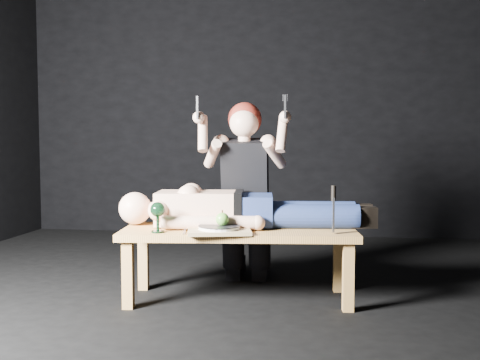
% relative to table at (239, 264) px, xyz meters
% --- Properties ---
extents(ground, '(5.00, 5.00, 0.00)m').
position_rel_table_xyz_m(ground, '(-0.15, -0.00, -0.23)').
color(ground, black).
rests_on(ground, ground).
extents(back_wall, '(5.00, 0.00, 5.00)m').
position_rel_table_xyz_m(back_wall, '(-0.15, 2.50, 1.27)').
color(back_wall, black).
rests_on(back_wall, ground).
extents(table, '(1.49, 0.70, 0.45)m').
position_rel_table_xyz_m(table, '(0.00, 0.00, 0.00)').
color(table, gold).
rests_on(table, ground).
extents(lying_man, '(1.51, 0.61, 0.27)m').
position_rel_table_xyz_m(lying_man, '(0.03, 0.12, 0.36)').
color(lying_man, '#E1AB8D').
rests_on(lying_man, table).
extents(kneeling_woman, '(0.72, 0.80, 1.29)m').
position_rel_table_xyz_m(kneeling_woman, '(-0.02, 0.47, 0.42)').
color(kneeling_woman, black).
rests_on(kneeling_woman, ground).
extents(serving_tray, '(0.42, 0.34, 0.02)m').
position_rel_table_xyz_m(serving_tray, '(-0.09, -0.18, 0.24)').
color(serving_tray, tan).
rests_on(serving_tray, table).
extents(plate, '(0.29, 0.29, 0.02)m').
position_rel_table_xyz_m(plate, '(-0.09, -0.18, 0.26)').
color(plate, white).
rests_on(plate, serving_tray).
extents(apple, '(0.08, 0.08, 0.08)m').
position_rel_table_xyz_m(apple, '(-0.07, -0.17, 0.31)').
color(apple, '#438B29').
rests_on(apple, plate).
extents(goblet, '(0.10, 0.10, 0.18)m').
position_rel_table_xyz_m(goblet, '(-0.45, -0.22, 0.32)').
color(goblet, black).
rests_on(goblet, table).
extents(fork_flat, '(0.04, 0.15, 0.01)m').
position_rel_table_xyz_m(fork_flat, '(-0.30, -0.20, 0.23)').
color(fork_flat, '#B2B2B7').
rests_on(fork_flat, table).
extents(knife_flat, '(0.02, 0.15, 0.01)m').
position_rel_table_xyz_m(knife_flat, '(0.08, -0.18, 0.23)').
color(knife_flat, '#B2B2B7').
rests_on(knife_flat, table).
extents(spoon_flat, '(0.09, 0.14, 0.01)m').
position_rel_table_xyz_m(spoon_flat, '(0.01, -0.09, 0.23)').
color(spoon_flat, '#B2B2B7').
rests_on(spoon_flat, table).
extents(carving_knife, '(0.04, 0.04, 0.28)m').
position_rel_table_xyz_m(carving_knife, '(0.58, -0.11, 0.37)').
color(carving_knife, '#B2B2B7').
rests_on(carving_knife, table).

